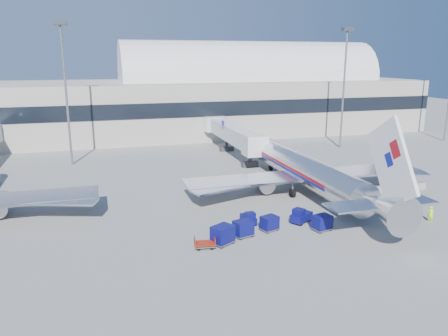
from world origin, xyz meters
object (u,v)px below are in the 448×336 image
object	(u,v)px
barrier_near	(372,190)
cart_solo_near	(322,222)
mast_west	(64,73)
tug_right	(362,208)
airliner_main	(308,171)
cart_open_red	(205,244)
barrier_far	(415,186)
cart_train_a	(269,223)
ramp_worker	(431,214)
mast_east	(345,71)
barrier_mid	(394,188)
cart_train_b	(243,228)
tug_lead	(301,216)
cart_train_c	(223,235)
tug_left	(249,218)
cart_solo_far	(405,212)
jetbridge_near	(230,132)

from	to	relation	value
barrier_near	cart_solo_near	world-z (taller)	cart_solo_near
mast_west	tug_right	size ratio (longest dim) A/B	10.07
airliner_main	cart_open_red	distance (m)	21.22
barrier_far	cart_train_a	world-z (taller)	cart_train_a
cart_train_a	tug_right	bearing A→B (deg)	-10.69
mast_west	ramp_worker	distance (m)	55.76
mast_east	barrier_mid	xyz separation A→B (m)	(-8.70, -28.00, -14.34)
cart_solo_near	ramp_worker	bearing A→B (deg)	-17.72
barrier_mid	cart_solo_near	bearing A→B (deg)	-149.18
tug_right	cart_train_b	size ratio (longest dim) A/B	1.03
tug_lead	cart_solo_near	world-z (taller)	tug_lead
mast_east	cart_train_c	size ratio (longest dim) A/B	8.80
airliner_main	cart_solo_near	distance (m)	12.83
tug_left	cart_solo_far	size ratio (longest dim) A/B	1.03
cart_train_c	cart_solo_far	bearing A→B (deg)	-29.18
ramp_worker	cart_train_b	bearing A→B (deg)	58.36
cart_train_a	cart_train_c	xyz separation A→B (m)	(-5.50, -1.88, 0.15)
tug_right	barrier_mid	bearing A→B (deg)	61.12
tug_left	barrier_far	bearing A→B (deg)	-81.10
barrier_far	cart_open_red	world-z (taller)	barrier_far
cart_open_red	barrier_far	bearing A→B (deg)	26.00
barrier_near	tug_left	distance (m)	19.80
barrier_far	barrier_mid	bearing A→B (deg)	180.00
tug_lead	cart_train_a	size ratio (longest dim) A/B	1.37
jetbridge_near	cart_solo_far	xyz separation A→B (m)	(8.01, -38.15, -3.01)
barrier_far	tug_lead	distance (m)	21.21
tug_right	cart_train_c	xyz separation A→B (m)	(-17.50, -3.70, 0.37)
mast_east	barrier_mid	size ratio (longest dim) A/B	7.53
barrier_near	cart_train_a	distance (m)	19.24
jetbridge_near	cart_train_b	size ratio (longest dim) A/B	12.66
mast_east	tug_left	size ratio (longest dim) A/B	10.02
jetbridge_near	barrier_mid	size ratio (longest dim) A/B	9.17
tug_lead	airliner_main	bearing A→B (deg)	27.85
cart_train_b	airliner_main	bearing A→B (deg)	25.55
mast_west	ramp_worker	world-z (taller)	mast_west
barrier_far	mast_west	bearing A→B (deg)	147.88
barrier_mid	tug_left	size ratio (longest dim) A/B	1.33
jetbridge_near	mast_west	size ratio (longest dim) A/B	1.22
cart_solo_far	cart_open_red	bearing A→B (deg)	-167.59
airliner_main	jetbridge_near	world-z (taller)	airliner_main
jetbridge_near	mast_west	bearing A→B (deg)	-178.32
cart_solo_near	ramp_worker	distance (m)	12.36
tug_right	cart_open_red	size ratio (longest dim) A/B	1.07
mast_east	cart_solo_near	world-z (taller)	mast_east
barrier_near	mast_west	bearing A→B (deg)	143.62
mast_east	cart_train_b	xyz separation A→B (m)	(-32.61, -36.61, -13.92)
airliner_main	barrier_mid	world-z (taller)	airliner_main
cart_train_b	cart_solo_near	distance (m)	8.25
cart_train_b	barrier_far	bearing A→B (deg)	1.72
ramp_worker	tug_left	bearing A→B (deg)	49.12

